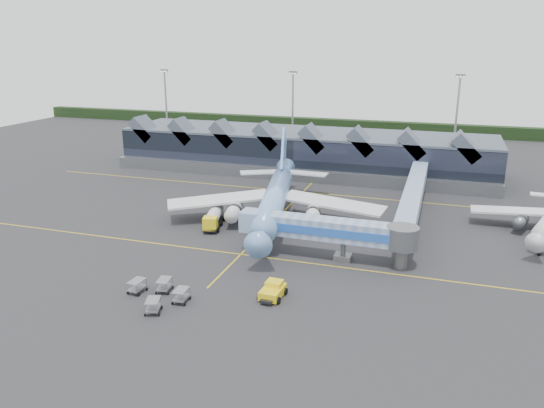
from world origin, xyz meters
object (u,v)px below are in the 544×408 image
(jet_bridge, at_px, (336,231))
(pushback_tug, at_px, (273,291))
(main_airliner, at_px, (275,197))
(fuel_truck, at_px, (214,216))

(jet_bridge, xyz_separation_m, pushback_tug, (-5.01, -14.27, -3.49))
(main_airliner, relative_size, pushback_tug, 9.78)
(jet_bridge, xyz_separation_m, fuel_truck, (-22.91, 7.97, -2.64))
(main_airliner, height_order, jet_bridge, main_airliner)
(pushback_tug, bearing_deg, main_airliner, 109.95)
(fuel_truck, bearing_deg, pushback_tug, -65.04)
(jet_bridge, bearing_deg, pushback_tug, -108.74)
(pushback_tug, bearing_deg, jet_bridge, 73.42)
(pushback_tug, bearing_deg, fuel_truck, 131.59)
(main_airliner, xyz_separation_m, jet_bridge, (13.81, -14.16, 0.11))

